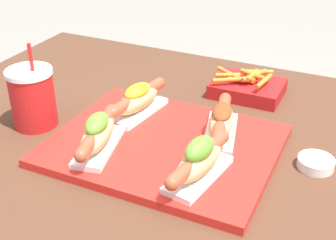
{
  "coord_description": "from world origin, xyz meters",
  "views": [
    {
      "loc": [
        0.33,
        -0.74,
        1.27
      ],
      "look_at": [
        -0.02,
        0.01,
        0.81
      ],
      "focal_mm": 50.0,
      "sensor_mm": 36.0,
      "label": 1
    }
  ],
  "objects_px": {
    "hot_dog_0": "(98,134)",
    "fries_basket": "(247,87)",
    "hot_dog_3": "(221,121)",
    "sauce_bowl": "(316,162)",
    "hot_dog_1": "(199,161)",
    "hot_dog_2": "(138,100)",
    "serving_tray": "(164,145)",
    "drink_cup": "(33,98)"
  },
  "relations": [
    {
      "from": "hot_dog_1",
      "to": "hot_dog_2",
      "type": "relative_size",
      "value": 1.0
    },
    {
      "from": "hot_dog_3",
      "to": "sauce_bowl",
      "type": "bearing_deg",
      "value": -2.21
    },
    {
      "from": "hot_dog_1",
      "to": "serving_tray",
      "type": "bearing_deg",
      "value": 142.56
    },
    {
      "from": "hot_dog_0",
      "to": "hot_dog_3",
      "type": "xyz_separation_m",
      "value": [
        0.2,
        0.15,
        -0.0
      ]
    },
    {
      "from": "serving_tray",
      "to": "drink_cup",
      "type": "distance_m",
      "value": 0.31
    },
    {
      "from": "hot_dog_0",
      "to": "sauce_bowl",
      "type": "bearing_deg",
      "value": 20.06
    },
    {
      "from": "hot_dog_1",
      "to": "sauce_bowl",
      "type": "xyz_separation_m",
      "value": [
        0.18,
        0.15,
        -0.04
      ]
    },
    {
      "from": "hot_dog_0",
      "to": "hot_dog_1",
      "type": "xyz_separation_m",
      "value": [
        0.21,
        -0.0,
        0.0
      ]
    },
    {
      "from": "serving_tray",
      "to": "sauce_bowl",
      "type": "bearing_deg",
      "value": 12.63
    },
    {
      "from": "hot_dog_0",
      "to": "fries_basket",
      "type": "height_order",
      "value": "hot_dog_0"
    },
    {
      "from": "hot_dog_3",
      "to": "drink_cup",
      "type": "distance_m",
      "value": 0.41
    },
    {
      "from": "hot_dog_3",
      "to": "fries_basket",
      "type": "xyz_separation_m",
      "value": [
        -0.01,
        0.24,
        -0.03
      ]
    },
    {
      "from": "hot_dog_1",
      "to": "hot_dog_2",
      "type": "bearing_deg",
      "value": 141.79
    },
    {
      "from": "hot_dog_1",
      "to": "hot_dog_0",
      "type": "bearing_deg",
      "value": 178.95
    },
    {
      "from": "hot_dog_2",
      "to": "drink_cup",
      "type": "relative_size",
      "value": 1.04
    },
    {
      "from": "serving_tray",
      "to": "hot_dog_0",
      "type": "xyz_separation_m",
      "value": [
        -0.1,
        -0.08,
        0.04
      ]
    },
    {
      "from": "hot_dog_1",
      "to": "fries_basket",
      "type": "bearing_deg",
      "value": 94.01
    },
    {
      "from": "sauce_bowl",
      "to": "fries_basket",
      "type": "xyz_separation_m",
      "value": [
        -0.21,
        0.25,
        0.01
      ]
    },
    {
      "from": "hot_dog_2",
      "to": "serving_tray",
      "type": "bearing_deg",
      "value": -38.99
    },
    {
      "from": "hot_dog_0",
      "to": "fries_basket",
      "type": "relative_size",
      "value": 1.14
    },
    {
      "from": "hot_dog_2",
      "to": "sauce_bowl",
      "type": "height_order",
      "value": "hot_dog_2"
    },
    {
      "from": "hot_dog_2",
      "to": "fries_basket",
      "type": "bearing_deg",
      "value": 51.39
    },
    {
      "from": "hot_dog_0",
      "to": "fries_basket",
      "type": "bearing_deg",
      "value": 64.92
    },
    {
      "from": "hot_dog_2",
      "to": "drink_cup",
      "type": "bearing_deg",
      "value": -150.44
    },
    {
      "from": "hot_dog_3",
      "to": "sauce_bowl",
      "type": "relative_size",
      "value": 2.79
    },
    {
      "from": "hot_dog_3",
      "to": "hot_dog_2",
      "type": "bearing_deg",
      "value": 176.73
    },
    {
      "from": "hot_dog_0",
      "to": "sauce_bowl",
      "type": "xyz_separation_m",
      "value": [
        0.39,
        0.14,
        -0.04
      ]
    },
    {
      "from": "hot_dog_3",
      "to": "fries_basket",
      "type": "relative_size",
      "value": 1.13
    },
    {
      "from": "serving_tray",
      "to": "hot_dog_0",
      "type": "height_order",
      "value": "hot_dog_0"
    },
    {
      "from": "hot_dog_2",
      "to": "sauce_bowl",
      "type": "relative_size",
      "value": 2.84
    },
    {
      "from": "hot_dog_2",
      "to": "fries_basket",
      "type": "xyz_separation_m",
      "value": [
        0.18,
        0.23,
        -0.03
      ]
    },
    {
      "from": "hot_dog_1",
      "to": "drink_cup",
      "type": "bearing_deg",
      "value": 172.33
    },
    {
      "from": "hot_dog_1",
      "to": "drink_cup",
      "type": "height_order",
      "value": "drink_cup"
    },
    {
      "from": "hot_dog_3",
      "to": "drink_cup",
      "type": "relative_size",
      "value": 1.02
    },
    {
      "from": "hot_dog_1",
      "to": "hot_dog_3",
      "type": "height_order",
      "value": "hot_dog_1"
    },
    {
      "from": "serving_tray",
      "to": "drink_cup",
      "type": "bearing_deg",
      "value": -174.74
    },
    {
      "from": "hot_dog_0",
      "to": "fries_basket",
      "type": "xyz_separation_m",
      "value": [
        0.18,
        0.39,
        -0.03
      ]
    },
    {
      "from": "sauce_bowl",
      "to": "fries_basket",
      "type": "relative_size",
      "value": 0.41
    },
    {
      "from": "hot_dog_1",
      "to": "fries_basket",
      "type": "xyz_separation_m",
      "value": [
        -0.03,
        0.4,
        -0.03
      ]
    },
    {
      "from": "drink_cup",
      "to": "fries_basket",
      "type": "height_order",
      "value": "drink_cup"
    },
    {
      "from": "hot_dog_1",
      "to": "sauce_bowl",
      "type": "bearing_deg",
      "value": 39.03
    },
    {
      "from": "sauce_bowl",
      "to": "hot_dog_1",
      "type": "bearing_deg",
      "value": -140.97
    }
  ]
}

